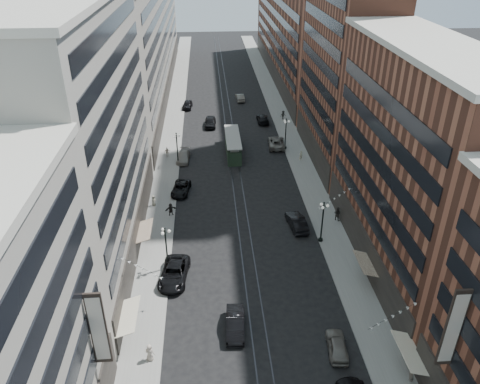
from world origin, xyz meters
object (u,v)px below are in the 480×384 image
object	(u,v)px
pedestrian_4	(412,373)
pedestrian_5	(171,209)
car_8	(183,157)
pedestrian_2	(144,230)
pedestrian_7	(337,214)
pedestrian_8	(301,155)
lamppost_sw_mid	(177,148)
pedestrian_1	(150,352)
car_10	(297,222)
car_12	(263,119)
lamppost_se_far	(322,221)
lamppost_se_mid	(286,133)
car_13	(210,122)
car_4	(337,345)
car_7	(181,188)
car_11	(276,142)
car_5	(235,324)
car_9	(187,105)
car_14	(240,97)
streetcar	(233,145)
pedestrian_6	(167,152)
pedestrian_9	(283,115)
pedestrian_extra_1	(154,201)
lamppost_sw_far	(166,247)
car_2	(174,273)

from	to	relation	value
pedestrian_4	pedestrian_5	distance (m)	35.56
car_8	pedestrian_2	bearing A→B (deg)	-95.67
pedestrian_7	pedestrian_8	size ratio (longest dim) A/B	1.13
car_8	pedestrian_5	size ratio (longest dim) A/B	2.87
lamppost_sw_mid	pedestrian_1	world-z (taller)	lamppost_sw_mid
car_10	pedestrian_5	distance (m)	16.79
pedestrian_1	car_12	bearing A→B (deg)	-87.87
lamppost_se_far	pedestrian_1	xyz separation A→B (m)	(-19.19, -16.92, -2.07)
lamppost_se_mid	car_13	xyz separation A→B (m)	(-12.85, 11.90, -2.20)
pedestrian_2	car_10	size ratio (longest dim) A/B	0.37
car_4	car_7	size ratio (longest dim) A/B	0.83
car_4	car_11	xyz separation A→B (m)	(0.97, 46.23, 0.09)
lamppost_sw_mid	car_5	xyz separation A→B (m)	(6.98, -36.82, -2.29)
pedestrian_4	car_13	xyz separation A→B (m)	(-15.92, 60.64, -0.16)
pedestrian_4	car_9	distance (m)	74.53
lamppost_se_mid	car_14	bearing A→B (deg)	102.27
car_12	pedestrian_7	world-z (taller)	pedestrian_7
streetcar	pedestrian_6	world-z (taller)	streetcar
car_10	car_14	world-z (taller)	car_10
car_9	pedestrian_9	xyz separation A→B (m)	(19.47, -8.44, 0.24)
car_14	pedestrian_extra_1	bearing A→B (deg)	67.79
car_8	pedestrian_5	world-z (taller)	pedestrian_5
lamppost_se_mid	pedestrian_5	xyz separation A→B (m)	(-18.70, -20.62, -2.08)
car_10	pedestrian_7	size ratio (longest dim) A/B	2.67
lamppost_sw_far	lamppost_sw_mid	size ratio (longest dim) A/B	1.00
lamppost_se_mid	pedestrian_extra_1	size ratio (longest dim) A/B	3.60
car_9	car_13	world-z (taller)	car_13
car_2	car_14	bearing A→B (deg)	86.31
car_14	car_9	bearing A→B (deg)	16.92
car_4	car_14	size ratio (longest dim) A/B	0.92
car_10	pedestrian_7	world-z (taller)	pedestrian_7
car_12	pedestrian_extra_1	xyz separation A→B (m)	(-18.81, -31.27, 0.14)
car_2	pedestrian_4	xyz separation A→B (m)	(20.67, -14.91, 0.20)
car_7	car_9	distance (m)	37.22
lamppost_se_far	car_9	world-z (taller)	lamppost_se_far
lamppost_sw_far	pedestrian_2	size ratio (longest dim) A/B	2.88
pedestrian_6	lamppost_se_far	bearing A→B (deg)	113.57
pedestrian_7	pedestrian_8	distance (m)	18.55
car_12	car_10	bearing A→B (deg)	89.58
lamppost_se_mid	pedestrian_extra_1	world-z (taller)	lamppost_se_mid
pedestrian_1	pedestrian_4	bearing A→B (deg)	-171.52
lamppost_se_mid	car_2	xyz separation A→B (m)	(-17.60, -33.84, -2.24)
car_9	pedestrian_6	world-z (taller)	pedestrian_6
car_7	pedestrian_7	world-z (taller)	pedestrian_7
car_8	pedestrian_5	bearing A→B (deg)	-88.84
pedestrian_8	lamppost_se_far	bearing A→B (deg)	73.78
pedestrian_extra_1	car_4	bearing A→B (deg)	-102.00
car_5	pedestrian_6	bearing A→B (deg)	105.89
lamppost_se_far	pedestrian_7	xyz separation A→B (m)	(3.19, 4.53, -1.98)
car_8	pedestrian_6	distance (m)	3.15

